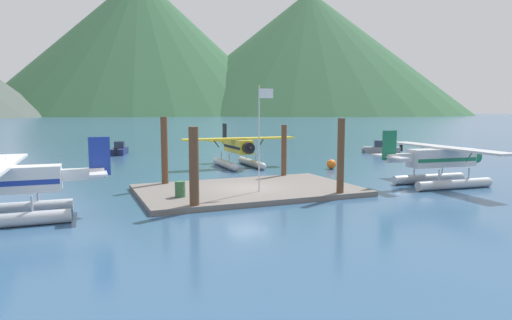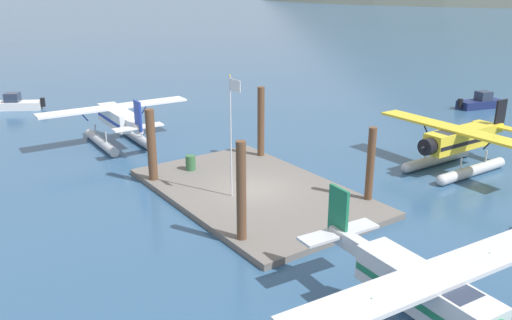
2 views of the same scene
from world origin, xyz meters
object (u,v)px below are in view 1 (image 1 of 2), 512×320
Objects in this scene: flagpole at (261,126)px; seaplane_silver_stbd_aft at (442,163)px; seaplane_yellow_bow_right at (238,150)px; seaplane_white_port_aft at (4,188)px; mooring_buoy at (331,164)px; fuel_drum at (180,189)px; boat_grey_open_east at (381,149)px; boat_navy_open_north at (120,150)px.

flagpole reaches higher than seaplane_silver_stbd_aft.
seaplane_yellow_bow_right and seaplane_white_port_aft have the same top height.
mooring_buoy is 0.08× the size of seaplane_white_port_aft.
boat_grey_open_east reaches higher than fuel_drum.
seaplane_white_port_aft is at bearing -104.68° from boat_navy_open_north.
flagpole is 7.48× the size of mooring_buoy.
fuel_drum is 30.05m from boat_navy_open_north.
seaplane_yellow_bow_right is (-7.08, 4.44, 1.16)m from mooring_buoy.
flagpole reaches higher than boat_grey_open_east.
boat_grey_open_east is (20.85, 6.22, -1.09)m from seaplane_yellow_bow_right.
boat_navy_open_north is at bearing 75.32° from seaplane_white_port_aft.
seaplane_yellow_bow_right is 22.32m from seaplane_white_port_aft.
boat_navy_open_north and boat_grey_open_east have the same top height.
seaplane_white_port_aft is (-16.93, -14.54, 0.00)m from seaplane_yellow_bow_right.
seaplane_silver_stbd_aft is (2.11, -10.47, 1.16)m from mooring_buoy.
boat_grey_open_east is (29.33, 19.59, -0.25)m from fuel_drum.
flagpole reaches higher than seaplane_yellow_bow_right.
seaplane_white_port_aft is 2.18× the size of boat_navy_open_north.
seaplane_yellow_bow_right is at bearing 40.64° from seaplane_white_port_aft.
boat_navy_open_north is (-17.95, 31.59, -1.09)m from seaplane_silver_stbd_aft.
seaplane_white_port_aft is (-13.32, -0.99, -2.61)m from flagpole.
boat_navy_open_north is 31.40m from boat_grey_open_east.
seaplane_white_port_aft is at bearing -139.36° from seaplane_yellow_bow_right.
fuel_drum is at bearing -122.37° from seaplane_yellow_bow_right.
seaplane_yellow_bow_right reaches higher than mooring_buoy.
flagpole is 14.26m from seaplane_yellow_bow_right.
seaplane_white_port_aft is at bearing -151.22° from boat_grey_open_east.
seaplane_silver_stbd_aft is at bearing -6.08° from flagpole.
seaplane_silver_stbd_aft is 1.00× the size of seaplane_white_port_aft.
boat_grey_open_east is (24.46, 19.77, -3.70)m from flagpole.
seaplane_yellow_bow_right is 2.18× the size of boat_navy_open_north.
seaplane_white_port_aft reaches higher than boat_navy_open_north.
mooring_buoy is at bearing -32.07° from seaplane_yellow_bow_right.
flagpole is at bearing 4.24° from seaplane_white_port_aft.
boat_navy_open_north is at bearing 90.54° from fuel_drum.
flagpole is 7.13× the size of fuel_drum.
flagpole is 31.67m from boat_grey_open_east.
fuel_drum is at bearing 175.02° from seaplane_silver_stbd_aft.
seaplane_silver_stbd_aft is at bearing -78.63° from mooring_buoy.
seaplane_white_port_aft reaches higher than fuel_drum.
fuel_drum is 0.08× the size of seaplane_yellow_bow_right.
seaplane_white_port_aft is (-8.46, -1.16, 0.84)m from fuel_drum.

